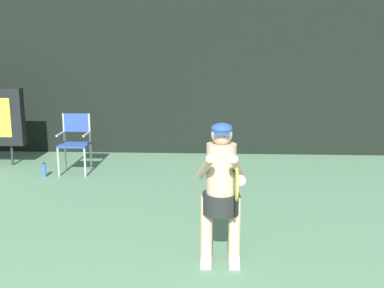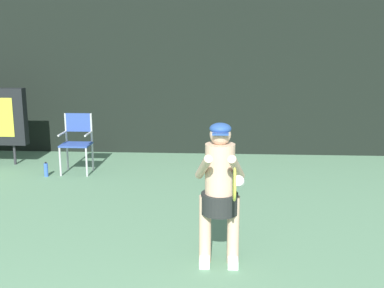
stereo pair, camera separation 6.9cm
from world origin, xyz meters
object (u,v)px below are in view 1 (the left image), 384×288
(water_bottle, at_px, (44,170))
(tennis_player, at_px, (221,188))
(tennis_racket, at_px, (237,183))
(umpire_chair, at_px, (75,140))

(water_bottle, distance_m, tennis_player, 4.49)
(tennis_racket, bearing_deg, umpire_chair, 122.39)
(tennis_player, bearing_deg, umpire_chair, 126.68)
(umpire_chair, relative_size, water_bottle, 4.08)
(tennis_player, bearing_deg, water_bottle, 134.21)
(tennis_player, bearing_deg, tennis_racket, -75.49)
(umpire_chair, height_order, tennis_player, tennis_player)
(umpire_chair, height_order, water_bottle, umpire_chair)
(umpire_chair, height_order, tennis_racket, tennis_racket)
(tennis_player, xyz_separation_m, tennis_racket, (0.13, -0.52, 0.21))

